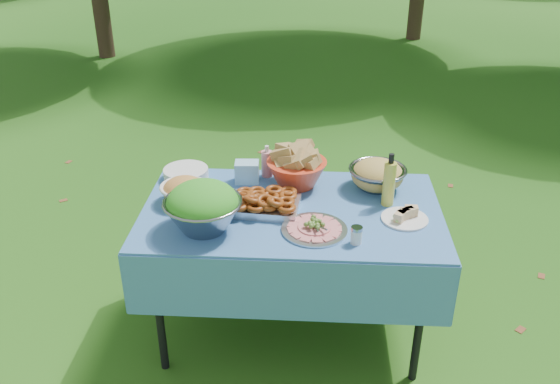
# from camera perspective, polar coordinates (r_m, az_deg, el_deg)

# --- Properties ---
(ground) EXTENTS (80.00, 80.00, 0.00)m
(ground) POSITION_cam_1_polar(r_m,az_deg,el_deg) (3.34, 0.99, -13.07)
(ground) COLOR #0A3609
(ground) RESTS_ON ground
(picnic_table) EXTENTS (1.46, 0.86, 0.76)m
(picnic_table) POSITION_cam_1_polar(r_m,az_deg,el_deg) (3.11, 1.05, -7.77)
(picnic_table) COLOR #74AFDE
(picnic_table) RESTS_ON ground
(salad_bowl) EXTENTS (0.41, 0.41, 0.24)m
(salad_bowl) POSITION_cam_1_polar(r_m,az_deg,el_deg) (2.70, -7.43, -1.42)
(salad_bowl) COLOR gray
(salad_bowl) RESTS_ON picnic_table
(pasta_bowl_white) EXTENTS (0.30, 0.30, 0.13)m
(pasta_bowl_white) POSITION_cam_1_polar(r_m,az_deg,el_deg) (2.98, -9.22, 0.20)
(pasta_bowl_white) COLOR silver
(pasta_bowl_white) RESTS_ON picnic_table
(plate_stack) EXTENTS (0.26, 0.26, 0.06)m
(plate_stack) POSITION_cam_1_polar(r_m,az_deg,el_deg) (3.22, -9.04, 1.76)
(plate_stack) COLOR silver
(plate_stack) RESTS_ON picnic_table
(wipes_box) EXTENTS (0.13, 0.10, 0.11)m
(wipes_box) POSITION_cam_1_polar(r_m,az_deg,el_deg) (3.14, -3.19, 1.93)
(wipes_box) COLOR #95CEEA
(wipes_box) RESTS_ON picnic_table
(sanitizer_bottle) EXTENTS (0.07, 0.07, 0.18)m
(sanitizer_bottle) POSITION_cam_1_polar(r_m,az_deg,el_deg) (3.19, -1.26, 3.00)
(sanitizer_bottle) COLOR pink
(sanitizer_bottle) RESTS_ON picnic_table
(bread_bowl) EXTENTS (0.38, 0.38, 0.21)m
(bread_bowl) POSITION_cam_1_polar(r_m,az_deg,el_deg) (3.08, 1.62, 2.44)
(bread_bowl) COLOR red
(bread_bowl) RESTS_ON picnic_table
(pasta_bowl_steel) EXTENTS (0.35, 0.35, 0.16)m
(pasta_bowl_steel) POSITION_cam_1_polar(r_m,az_deg,el_deg) (3.10, 9.35, 1.68)
(pasta_bowl_steel) COLOR gray
(pasta_bowl_steel) RESTS_ON picnic_table
(fried_tray) EXTENTS (0.36, 0.27, 0.08)m
(fried_tray) POSITION_cam_1_polar(r_m,az_deg,el_deg) (2.88, -1.52, -0.99)
(fried_tray) COLOR silver
(fried_tray) RESTS_ON picnic_table
(charcuterie_platter) EXTENTS (0.37, 0.37, 0.07)m
(charcuterie_platter) POSITION_cam_1_polar(r_m,az_deg,el_deg) (2.71, 3.35, -3.09)
(charcuterie_platter) COLOR #B8BABF
(charcuterie_platter) RESTS_ON picnic_table
(oil_bottle) EXTENTS (0.07, 0.07, 0.27)m
(oil_bottle) POSITION_cam_1_polar(r_m,az_deg,el_deg) (2.93, 10.48, 1.18)
(oil_bottle) COLOR gold
(oil_bottle) RESTS_ON picnic_table
(cheese_plate) EXTENTS (0.29, 0.29, 0.06)m
(cheese_plate) POSITION_cam_1_polar(r_m,az_deg,el_deg) (2.86, 11.95, -2.10)
(cheese_plate) COLOR silver
(cheese_plate) RESTS_ON picnic_table
(shaker) EXTENTS (0.07, 0.07, 0.08)m
(shaker) POSITION_cam_1_polar(r_m,az_deg,el_deg) (2.64, 7.37, -4.14)
(shaker) COLOR silver
(shaker) RESTS_ON picnic_table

